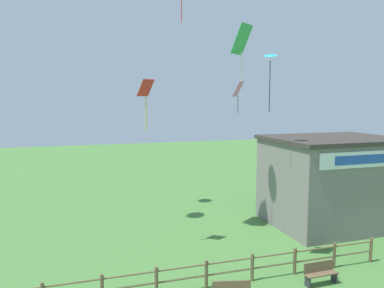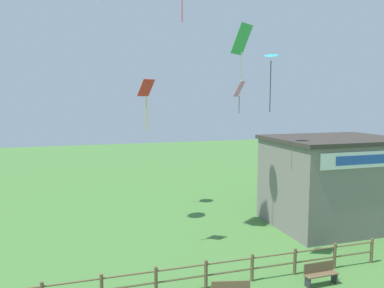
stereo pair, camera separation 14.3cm
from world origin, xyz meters
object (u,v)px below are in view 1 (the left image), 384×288
object	(u,v)px
park_bench_by_building	(320,272)
kite_pink_diamond	(238,91)
seaside_building	(332,181)
kite_cyan_delta	(270,60)
kite_red_diamond	(146,94)
kite_green_diamond	(242,42)

from	to	relation	value
park_bench_by_building	kite_pink_diamond	size ratio (longest dim) A/B	0.67
seaside_building	kite_pink_diamond	xyz separation A→B (m)	(-4.42, 4.77, 5.74)
kite_cyan_delta	kite_red_diamond	xyz separation A→B (m)	(-6.61, 0.87, -1.78)
seaside_building	park_bench_by_building	xyz separation A→B (m)	(-5.63, -6.58, -2.30)
kite_red_diamond	seaside_building	bearing A→B (deg)	2.16
kite_green_diamond	kite_red_diamond	size ratio (longest dim) A/B	0.96
park_bench_by_building	kite_red_diamond	xyz separation A→B (m)	(-6.32, 6.13, 7.70)
park_bench_by_building	kite_cyan_delta	bearing A→B (deg)	86.85
seaside_building	kite_pink_diamond	bearing A→B (deg)	132.80
seaside_building	kite_red_diamond	bearing A→B (deg)	-177.84
park_bench_by_building	kite_cyan_delta	world-z (taller)	kite_cyan_delta
kite_cyan_delta	kite_pink_diamond	distance (m)	6.33
kite_green_diamond	seaside_building	bearing A→B (deg)	25.79
seaside_building	kite_green_diamond	size ratio (longest dim) A/B	3.19
kite_cyan_delta	kite_green_diamond	world-z (taller)	kite_green_diamond
kite_red_diamond	park_bench_by_building	bearing A→B (deg)	-44.13
kite_cyan_delta	kite_pink_diamond	xyz separation A→B (m)	(0.92, 6.09, -1.45)
kite_cyan_delta	kite_green_diamond	distance (m)	4.01
kite_cyan_delta	kite_pink_diamond	bearing A→B (deg)	81.41
kite_green_diamond	kite_pink_diamond	xyz separation A→B (m)	(3.86, 8.77, -1.88)
kite_pink_diamond	kite_red_diamond	size ratio (longest dim) A/B	0.87
kite_cyan_delta	kite_green_diamond	xyz separation A→B (m)	(-2.94, -2.68, 0.43)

